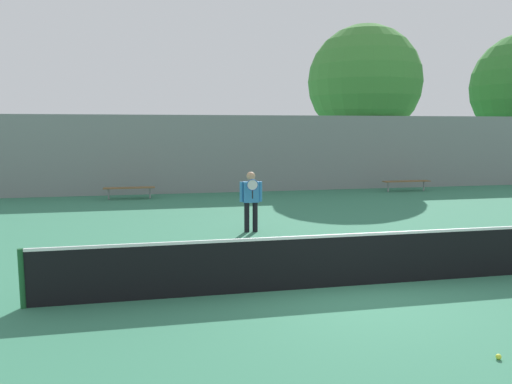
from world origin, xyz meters
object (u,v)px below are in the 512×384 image
object	(u,v)px
tennis_net	(348,260)
tennis_ball	(499,357)
tennis_player	(251,197)
bench_courtside_near	(406,182)
bench_courtside_far	(129,188)
tree_green_tall	(364,82)

from	to	relation	value
tennis_net	tennis_ball	distance (m)	3.19
tennis_player	bench_courtside_near	world-z (taller)	tennis_player
tennis_net	tennis_ball	bearing A→B (deg)	-76.80
tennis_net	tennis_ball	size ratio (longest dim) A/B	160.49
bench_courtside_far	tennis_ball	distance (m)	16.02
tennis_net	bench_courtside_near	bearing A→B (deg)	57.55
tennis_player	tennis_ball	distance (m)	8.20
tennis_player	tennis_ball	size ratio (longest dim) A/B	24.17
tennis_ball	tree_green_tall	size ratio (longest dim) A/B	0.01
tennis_net	tennis_player	size ratio (longest dim) A/B	6.64
tennis_player	bench_courtside_far	xyz separation A→B (m)	(-3.51, 7.20, -0.52)
tennis_net	bench_courtside_far	xyz separation A→B (m)	(-4.29, 12.14, -0.06)
tennis_net	tennis_ball	world-z (taller)	tennis_net
bench_courtside_far	tree_green_tall	size ratio (longest dim) A/B	0.25
tree_green_tall	tennis_ball	bearing A→B (deg)	-108.98
bench_courtside_far	tree_green_tall	distance (m)	12.96
tennis_player	bench_courtside_near	distance (m)	11.15
bench_courtside_far	bench_courtside_near	bearing A→B (deg)	0.00
tennis_player	bench_courtside_far	bearing A→B (deg)	118.63
bench_courtside_near	tree_green_tall	distance (m)	5.97
bench_courtside_near	tennis_ball	xyz separation A→B (m)	(-7.00, -15.21, -0.39)
tree_green_tall	bench_courtside_near	bearing A→B (deg)	-82.36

